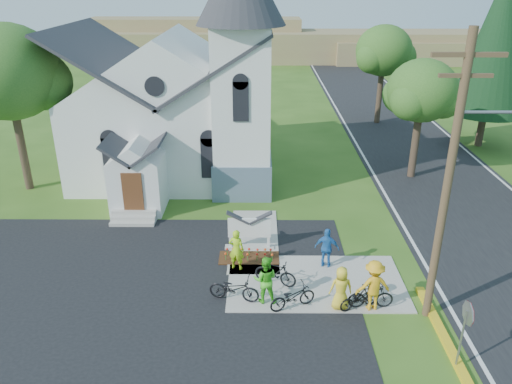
{
  "coord_description": "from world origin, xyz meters",
  "views": [
    {
      "loc": [
        -0.78,
        -16.34,
        11.35
      ],
      "look_at": [
        -0.92,
        5.0,
        1.99
      ],
      "focal_mm": 35.0,
      "sensor_mm": 36.0,
      "label": 1
    }
  ],
  "objects_px": {
    "church_sign": "(249,228)",
    "cyclist_3": "(373,285)",
    "utility_pole": "(451,176)",
    "cyclist_0": "(236,250)",
    "cyclist_2": "(327,248)",
    "bike_2": "(293,297)",
    "cyclist_1": "(265,280)",
    "bike_3": "(371,296)",
    "bike_0": "(234,288)",
    "bike_1": "(275,273)",
    "bike_4": "(359,298)",
    "stop_sign": "(466,322)",
    "cyclist_4": "(341,288)"
  },
  "relations": [
    {
      "from": "bike_2",
      "to": "cyclist_0",
      "type": "bearing_deg",
      "value": 15.63
    },
    {
      "from": "bike_1",
      "to": "bike_4",
      "type": "xyz_separation_m",
      "value": [
        3.02,
        -1.52,
        -0.11
      ]
    },
    {
      "from": "bike_0",
      "to": "cyclist_2",
      "type": "xyz_separation_m",
      "value": [
        3.75,
        2.4,
        0.37
      ]
    },
    {
      "from": "bike_1",
      "to": "cyclist_4",
      "type": "relative_size",
      "value": 1.02
    },
    {
      "from": "bike_2",
      "to": "bike_4",
      "type": "relative_size",
      "value": 1.13
    },
    {
      "from": "bike_2",
      "to": "bike_4",
      "type": "xyz_separation_m",
      "value": [
        2.43,
        0.0,
        -0.05
      ]
    },
    {
      "from": "utility_pole",
      "to": "cyclist_0",
      "type": "distance_m",
      "value": 8.86
    },
    {
      "from": "church_sign",
      "to": "cyclist_3",
      "type": "bearing_deg",
      "value": -43.95
    },
    {
      "from": "utility_pole",
      "to": "bike_2",
      "type": "height_order",
      "value": "utility_pole"
    },
    {
      "from": "church_sign",
      "to": "cyclist_0",
      "type": "bearing_deg",
      "value": -106.14
    },
    {
      "from": "church_sign",
      "to": "bike_1",
      "type": "height_order",
      "value": "church_sign"
    },
    {
      "from": "utility_pole",
      "to": "cyclist_0",
      "type": "relative_size",
      "value": 5.57
    },
    {
      "from": "church_sign",
      "to": "bike_3",
      "type": "relative_size",
      "value": 1.32
    },
    {
      "from": "utility_pole",
      "to": "cyclist_4",
      "type": "distance_m",
      "value": 5.51
    },
    {
      "from": "cyclist_4",
      "to": "bike_3",
      "type": "bearing_deg",
      "value": 178.79
    },
    {
      "from": "church_sign",
      "to": "bike_3",
      "type": "distance_m",
      "value": 6.3
    },
    {
      "from": "bike_0",
      "to": "bike_3",
      "type": "relative_size",
      "value": 1.15
    },
    {
      "from": "church_sign",
      "to": "bike_2",
      "type": "height_order",
      "value": "church_sign"
    },
    {
      "from": "stop_sign",
      "to": "bike_0",
      "type": "distance_m",
      "value": 8.03
    },
    {
      "from": "bike_3",
      "to": "cyclist_2",
      "type": "bearing_deg",
      "value": 23.03
    },
    {
      "from": "bike_2",
      "to": "bike_4",
      "type": "distance_m",
      "value": 2.43
    },
    {
      "from": "stop_sign",
      "to": "cyclist_1",
      "type": "distance_m",
      "value": 6.93
    },
    {
      "from": "stop_sign",
      "to": "cyclist_3",
      "type": "bearing_deg",
      "value": 124.61
    },
    {
      "from": "utility_pole",
      "to": "cyclist_2",
      "type": "bearing_deg",
      "value": 136.28
    },
    {
      "from": "utility_pole",
      "to": "stop_sign",
      "type": "distance_m",
      "value": 4.52
    },
    {
      "from": "bike_3",
      "to": "bike_4",
      "type": "bearing_deg",
      "value": 93.08
    },
    {
      "from": "cyclist_0",
      "to": "cyclist_2",
      "type": "bearing_deg",
      "value": -160.81
    },
    {
      "from": "utility_pole",
      "to": "cyclist_0",
      "type": "height_order",
      "value": "utility_pole"
    },
    {
      "from": "cyclist_1",
      "to": "bike_4",
      "type": "distance_m",
      "value": 3.49
    },
    {
      "from": "cyclist_3",
      "to": "cyclist_4",
      "type": "xyz_separation_m",
      "value": [
        -1.16,
        0.0,
        -0.13
      ]
    },
    {
      "from": "church_sign",
      "to": "cyclist_2",
      "type": "height_order",
      "value": "cyclist_2"
    },
    {
      "from": "stop_sign",
      "to": "bike_4",
      "type": "bearing_deg",
      "value": 130.31
    },
    {
      "from": "utility_pole",
      "to": "cyclist_4",
      "type": "height_order",
      "value": "utility_pole"
    },
    {
      "from": "cyclist_0",
      "to": "bike_2",
      "type": "bearing_deg",
      "value": 145.1
    },
    {
      "from": "stop_sign",
      "to": "bike_2",
      "type": "bearing_deg",
      "value": 148.91
    },
    {
      "from": "cyclist_2",
      "to": "church_sign",
      "type": "bearing_deg",
      "value": -10.71
    },
    {
      "from": "stop_sign",
      "to": "bike_2",
      "type": "relative_size",
      "value": 1.38
    },
    {
      "from": "cyclist_1",
      "to": "bike_3",
      "type": "xyz_separation_m",
      "value": [
        3.86,
        -0.39,
        -0.44
      ]
    },
    {
      "from": "cyclist_1",
      "to": "bike_2",
      "type": "height_order",
      "value": "cyclist_1"
    },
    {
      "from": "bike_3",
      "to": "church_sign",
      "type": "bearing_deg",
      "value": 44.88
    },
    {
      "from": "stop_sign",
      "to": "cyclist_4",
      "type": "height_order",
      "value": "stop_sign"
    },
    {
      "from": "bike_0",
      "to": "cyclist_3",
      "type": "relative_size",
      "value": 0.97
    },
    {
      "from": "church_sign",
      "to": "bike_2",
      "type": "xyz_separation_m",
      "value": [
        1.66,
        -4.4,
        -0.5
      ]
    },
    {
      "from": "cyclist_2",
      "to": "bike_0",
      "type": "bearing_deg",
      "value": 47.13
    },
    {
      "from": "bike_3",
      "to": "cyclist_4",
      "type": "bearing_deg",
      "value": 90.52
    },
    {
      "from": "cyclist_2",
      "to": "bike_3",
      "type": "xyz_separation_m",
      "value": [
        1.27,
        -2.84,
        -0.37
      ]
    },
    {
      "from": "stop_sign",
      "to": "bike_2",
      "type": "distance_m",
      "value": 5.94
    },
    {
      "from": "church_sign",
      "to": "bike_1",
      "type": "xyz_separation_m",
      "value": [
        1.07,
        -2.88,
        -0.45
      ]
    },
    {
      "from": "bike_1",
      "to": "bike_4",
      "type": "distance_m",
      "value": 3.38
    },
    {
      "from": "cyclist_1",
      "to": "cyclist_3",
      "type": "distance_m",
      "value": 3.93
    }
  ]
}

